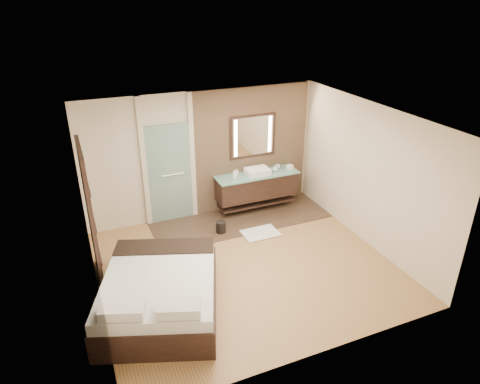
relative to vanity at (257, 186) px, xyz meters
name	(u,v)px	position (x,y,z in m)	size (l,w,h in m)	color
floor	(245,266)	(-1.10, -1.92, -0.58)	(5.00, 5.00, 0.00)	#8D5C3B
tile_strip	(241,219)	(-0.50, -0.32, -0.57)	(3.80, 1.30, 0.01)	#34251C
stone_wall	(252,149)	(0.00, 0.29, 0.77)	(2.60, 0.08, 2.70)	tan
vanity	(257,186)	(0.00, 0.00, 0.00)	(1.85, 0.55, 0.88)	black
mirror_unit	(253,136)	(0.00, 0.24, 1.07)	(1.06, 0.04, 0.96)	black
frosted_door	(169,170)	(-1.85, 0.28, 0.56)	(1.10, 0.12, 2.70)	silver
shoji_partition	(91,217)	(-3.53, -1.32, 0.63)	(0.06, 1.20, 2.40)	black
bed	(160,293)	(-2.75, -2.49, -0.25)	(2.28, 2.52, 0.80)	black
bath_mat	(260,233)	(-0.37, -1.01, -0.56)	(0.72, 0.50, 0.02)	silver
waste_bin	(221,227)	(-1.09, -0.65, -0.46)	(0.20, 0.20, 0.25)	black
tissue_box	(290,167)	(0.79, -0.05, 0.33)	(0.12, 0.12, 0.10)	silver
soap_bottle_a	(234,174)	(-0.55, -0.06, 0.39)	(0.08, 0.08, 0.21)	white
soap_bottle_b	(237,172)	(-0.43, 0.08, 0.36)	(0.07, 0.07, 0.15)	#B2B2B2
soap_bottle_c	(275,168)	(0.43, -0.04, 0.36)	(0.12, 0.12, 0.16)	#AEDADA
cup	(278,167)	(0.57, 0.10, 0.33)	(0.11, 0.11, 0.09)	silver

